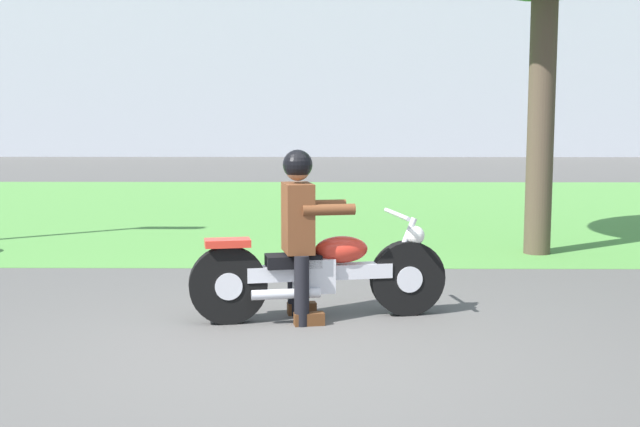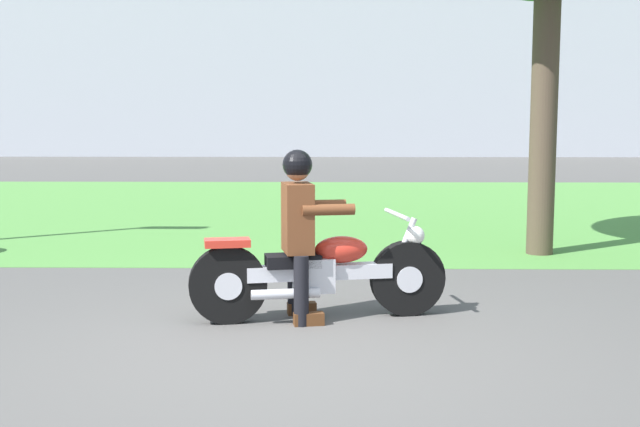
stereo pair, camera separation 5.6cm
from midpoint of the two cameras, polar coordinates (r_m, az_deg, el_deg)
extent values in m
plane|color=#565451|center=(5.59, -2.48, -10.16)|extent=(120.00, 120.00, 0.00)
cube|color=#549342|center=(14.64, -0.25, 0.43)|extent=(60.00, 12.00, 0.01)
cube|color=#B2B7C1|center=(39.21, 9.27, 14.01)|extent=(51.52, 8.00, 13.21)
cylinder|color=black|center=(6.66, 6.58, -4.66)|extent=(0.64, 0.24, 0.63)
cylinder|color=silver|center=(6.66, 6.58, -4.66)|extent=(0.24, 0.18, 0.22)
cylinder|color=black|center=(6.39, -6.42, -5.14)|extent=(0.64, 0.24, 0.63)
cylinder|color=silver|center=(6.39, -6.42, -5.14)|extent=(0.24, 0.18, 0.22)
cube|color=silver|center=(6.47, 0.21, -4.24)|extent=(1.20, 0.37, 0.12)
cube|color=silver|center=(6.46, -0.22, -4.42)|extent=(0.36, 0.30, 0.28)
ellipsoid|color=red|center=(6.47, 1.78, -2.61)|extent=(0.48, 0.32, 0.22)
cube|color=black|center=(6.41, -1.72, -3.42)|extent=(0.48, 0.32, 0.10)
cube|color=red|center=(6.33, -6.46, -2.10)|extent=(0.39, 0.27, 0.06)
cylinder|color=silver|center=(6.60, 6.19, -2.55)|extent=(0.26, 0.10, 0.53)
cylinder|color=silver|center=(6.54, 5.80, -0.06)|extent=(0.17, 0.65, 0.04)
sphere|color=white|center=(6.61, 7.12, -1.58)|extent=(0.16, 0.16, 0.16)
cylinder|color=silver|center=(6.31, -2.25, -5.81)|extent=(0.55, 0.19, 0.08)
cylinder|color=black|center=(6.63, -1.60, -4.94)|extent=(0.12, 0.12, 0.56)
cube|color=#593319|center=(6.69, -1.09, -6.86)|extent=(0.25, 0.15, 0.10)
cylinder|color=black|center=(6.29, -1.11, -5.60)|extent=(0.12, 0.12, 0.56)
cube|color=#593319|center=(6.35, -0.56, -7.62)|extent=(0.25, 0.15, 0.10)
cube|color=brown|center=(6.37, -1.38, -0.31)|extent=(0.29, 0.42, 0.56)
cylinder|color=brown|center=(6.56, 0.29, 0.61)|extent=(0.43, 0.17, 0.09)
cylinder|color=brown|center=(6.23, 0.86, 0.27)|extent=(0.43, 0.17, 0.09)
sphere|color=#996B4C|center=(6.33, -1.39, 3.28)|extent=(0.20, 0.20, 0.20)
sphere|color=black|center=(6.33, -1.39, 3.56)|extent=(0.24, 0.24, 0.24)
cylinder|color=brown|center=(9.88, 15.99, 6.36)|extent=(0.32, 0.32, 3.20)
camera|label=1|loc=(0.03, -89.76, 0.03)|focal=44.33mm
camera|label=2|loc=(0.03, 90.24, -0.03)|focal=44.33mm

